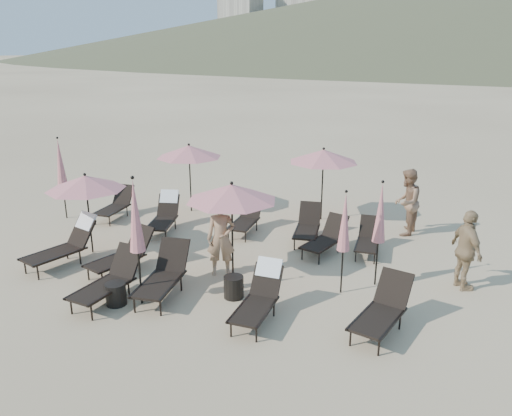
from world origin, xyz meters
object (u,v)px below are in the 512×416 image
at_px(lounger_6, 115,205).
at_px(umbrella_open_3, 323,156).
at_px(lounger_5, 383,309).
at_px(beachgoer_c, 466,250).
at_px(lounger_4, 260,295).
at_px(lounger_8, 246,218).
at_px(lounger_10, 326,238).
at_px(lounger_1, 123,254).
at_px(side_table_1, 234,287).
at_px(beachgoer_a, 221,238).
at_px(beachgoer_b, 407,202).
at_px(umbrella_closed_2, 60,162).
at_px(lounger_3, 163,275).
at_px(lounger_11, 368,239).
at_px(side_table_0, 116,294).
at_px(umbrella_open_2, 189,151).
at_px(lounger_0, 66,243).
at_px(umbrella_closed_3, 345,223).
at_px(lounger_9, 308,226).
at_px(lounger_7, 165,214).
at_px(umbrella_closed_1, 380,213).
at_px(lounger_2, 109,280).
at_px(umbrella_closed_0, 135,217).
at_px(umbrella_open_0, 86,183).
at_px(umbrella_open_1, 232,193).

xyz_separation_m(lounger_6, umbrella_open_3, (5.91, 2.72, 1.60)).
relative_size(lounger_5, beachgoer_c, 0.98).
distance_m(lounger_4, lounger_8, 4.88).
bearing_deg(lounger_10, beachgoer_c, 1.54).
xyz_separation_m(lounger_1, side_table_1, (3.01, 0.00, -0.22)).
bearing_deg(side_table_1, beachgoer_a, 131.95).
bearing_deg(beachgoer_b, umbrella_closed_2, -68.77).
bearing_deg(lounger_8, side_table_1, -74.17).
distance_m(lounger_3, lounger_11, 5.47).
xyz_separation_m(lounger_5, side_table_0, (-5.23, -1.39, -0.22)).
bearing_deg(umbrella_open_2, lounger_0, -94.94).
relative_size(lounger_10, beachgoer_a, 0.91).
relative_size(lounger_10, umbrella_closed_2, 0.64).
height_order(lounger_4, lounger_5, lounger_4).
height_order(umbrella_closed_3, beachgoer_c, umbrella_closed_3).
bearing_deg(lounger_9, umbrella_closed_2, 177.77).
bearing_deg(umbrella_closed_3, lounger_5, -46.05).
xyz_separation_m(lounger_3, umbrella_open_2, (-2.74, 5.29, 1.51)).
bearing_deg(lounger_7, side_table_1, -56.11).
distance_m(lounger_8, umbrella_closed_1, 4.72).
xyz_separation_m(umbrella_open_3, side_table_0, (-2.07, -7.14, -1.79)).
bearing_deg(beachgoer_c, lounger_11, 30.45).
bearing_deg(lounger_8, umbrella_closed_2, -174.45).
bearing_deg(lounger_4, umbrella_open_3, 92.51).
distance_m(lounger_2, lounger_10, 5.57).
height_order(umbrella_open_2, umbrella_open_3, umbrella_open_3).
xyz_separation_m(lounger_1, umbrella_closed_0, (1.38, -1.07, 1.47)).
bearing_deg(umbrella_closed_0, umbrella_open_0, 150.51).
bearing_deg(umbrella_closed_1, umbrella_closed_0, -144.49).
bearing_deg(side_table_0, umbrella_open_1, 58.24).
bearing_deg(lounger_6, lounger_0, -76.93).
bearing_deg(umbrella_open_1, lounger_4, -47.14).
bearing_deg(umbrella_open_0, beachgoer_b, 35.12).
relative_size(lounger_11, umbrella_closed_2, 0.59).
distance_m(lounger_1, umbrella_open_3, 6.71).
bearing_deg(umbrella_open_0, umbrella_open_2, 84.50).
bearing_deg(umbrella_open_0, lounger_6, 118.71).
height_order(lounger_0, umbrella_open_3, umbrella_open_3).
bearing_deg(umbrella_closed_2, umbrella_open_2, 36.65).
xyz_separation_m(lounger_1, umbrella_open_3, (3.01, 5.79, 1.57)).
xyz_separation_m(lounger_1, beachgoer_c, (7.40, 2.62, 0.45)).
bearing_deg(umbrella_open_2, lounger_4, -46.28).
height_order(lounger_3, beachgoer_c, beachgoer_c).
height_order(lounger_6, beachgoer_b, beachgoer_b).
bearing_deg(lounger_0, umbrella_open_3, 64.21).
relative_size(lounger_6, side_table_0, 3.53).
xyz_separation_m(lounger_4, lounger_10, (0.13, 3.75, -0.07)).
height_order(lounger_2, lounger_3, lounger_3).
distance_m(umbrella_closed_3, beachgoer_b, 4.46).
height_order(lounger_9, umbrella_closed_1, umbrella_closed_1).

